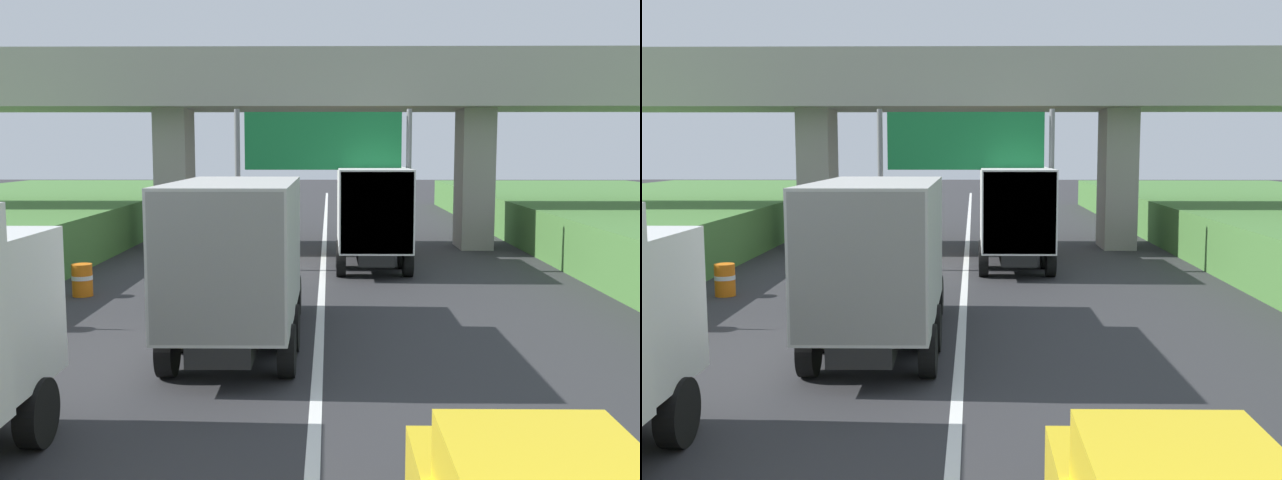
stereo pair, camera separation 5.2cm
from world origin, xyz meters
TOP-DOWN VIEW (x-y plane):
  - lane_centre_stripe at (0.00, 24.72)m, footprint 0.20×89.45m
  - overpass_bridge at (0.00, 30.90)m, footprint 40.00×4.80m
  - overhead_highway_sign at (0.00, 24.98)m, footprint 5.88×0.18m
  - truck_black at (-1.61, 15.38)m, footprint 2.44×7.30m
  - truck_orange at (1.66, 25.97)m, footprint 2.44×7.30m
  - construction_barrel_2 at (-6.54, 16.59)m, footprint 0.57×0.57m
  - construction_barrel_3 at (-6.65, 20.41)m, footprint 0.57×0.57m

SIDE VIEW (x-z plane):
  - lane_centre_stripe at x=0.00m, z-range 0.00..0.01m
  - construction_barrel_2 at x=-6.54m, z-range 0.01..0.91m
  - construction_barrel_3 at x=-6.65m, z-range 0.01..0.91m
  - truck_black at x=-1.61m, z-range 0.21..3.65m
  - truck_orange at x=1.66m, z-range 0.21..3.65m
  - overhead_highway_sign at x=0.00m, z-range 1.29..6.67m
  - overpass_bridge at x=0.00m, z-range 2.02..9.90m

